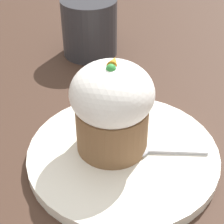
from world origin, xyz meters
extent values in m
plane|color=#3D281E|center=(0.00, 0.00, 0.00)|extent=(4.00, 4.00, 0.00)
cylinder|color=white|center=(0.00, 0.00, 0.01)|extent=(0.22, 0.22, 0.01)
cylinder|color=brown|center=(0.01, 0.01, 0.04)|extent=(0.08, 0.08, 0.05)
ellipsoid|color=white|center=(0.01, 0.01, 0.09)|extent=(0.09, 0.09, 0.07)
cone|color=orange|center=(0.01, 0.01, 0.12)|extent=(0.02, 0.01, 0.01)
sphere|color=green|center=(0.00, 0.01, 0.12)|extent=(0.01, 0.01, 0.01)
cube|color=#B7B7BC|center=(0.01, -0.06, 0.02)|extent=(0.02, 0.07, 0.00)
ellipsoid|color=#B7B7BC|center=(0.00, -0.01, 0.02)|extent=(0.03, 0.04, 0.01)
cylinder|color=#2D2D33|center=(0.25, 0.10, 0.05)|extent=(0.09, 0.09, 0.09)
torus|color=#2D2D33|center=(0.30, 0.10, 0.05)|extent=(0.06, 0.01, 0.06)
camera|label=1|loc=(-0.31, -0.04, 0.30)|focal=60.00mm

